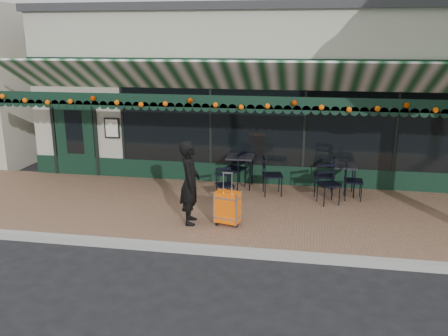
% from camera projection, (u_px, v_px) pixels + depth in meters
% --- Properties ---
extents(ground, '(80.00, 80.00, 0.00)m').
position_uv_depth(ground, '(222.00, 253.00, 8.75)').
color(ground, black).
rests_on(ground, ground).
extents(sidewalk, '(18.00, 4.00, 0.15)m').
position_uv_depth(sidewalk, '(237.00, 211.00, 10.63)').
color(sidewalk, brown).
rests_on(sidewalk, ground).
extents(curb, '(18.00, 0.16, 0.15)m').
position_uv_depth(curb, '(221.00, 251.00, 8.66)').
color(curb, '#9E9E99').
rests_on(curb, ground).
extents(restaurant_building, '(12.00, 9.60, 4.50)m').
position_uv_depth(restaurant_building, '(263.00, 87.00, 15.59)').
color(restaurant_building, '#A5A08F').
rests_on(restaurant_building, ground).
extents(woman, '(0.51, 0.69, 1.72)m').
position_uv_depth(woman, '(190.00, 183.00, 9.57)').
color(woman, black).
rests_on(woman, sidewalk).
extents(suitcase, '(0.53, 0.37, 1.10)m').
position_uv_depth(suitcase, '(228.00, 208.00, 9.58)').
color(suitcase, '#FF5F08').
rests_on(suitcase, sidewalk).
extents(cafe_table_a, '(0.60, 0.60, 0.74)m').
position_uv_depth(cafe_table_a, '(344.00, 168.00, 11.40)').
color(cafe_table_a, black).
rests_on(cafe_table_a, sidewalk).
extents(cafe_table_b, '(0.66, 0.66, 0.82)m').
position_uv_depth(cafe_table_b, '(240.00, 159.00, 11.93)').
color(cafe_table_b, black).
rests_on(cafe_table_b, sidewalk).
extents(chair_a_left, '(0.51, 0.51, 0.99)m').
position_uv_depth(chair_a_left, '(324.00, 176.00, 11.36)').
color(chair_a_left, black).
rests_on(chair_a_left, sidewalk).
extents(chair_a_right, '(0.45, 0.45, 0.87)m').
position_uv_depth(chair_a_right, '(353.00, 181.00, 11.11)').
color(chair_a_right, black).
rests_on(chair_a_right, sidewalk).
extents(chair_a_front, '(0.60, 0.60, 0.91)m').
position_uv_depth(chair_a_front, '(329.00, 185.00, 10.80)').
color(chair_a_front, black).
rests_on(chair_a_front, sidewalk).
extents(chair_b_left, '(0.62, 0.62, 0.96)m').
position_uv_depth(chair_b_left, '(234.00, 169.00, 11.97)').
color(chair_b_left, black).
rests_on(chair_b_left, sidewalk).
extents(chair_b_right, '(0.57, 0.57, 0.95)m').
position_uv_depth(chair_b_right, '(272.00, 176.00, 11.43)').
color(chair_b_right, black).
rests_on(chair_b_right, sidewalk).
extents(chair_b_front, '(0.53, 0.53, 0.79)m').
position_uv_depth(chair_b_front, '(225.00, 185.00, 10.94)').
color(chair_b_front, black).
rests_on(chair_b_front, sidewalk).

